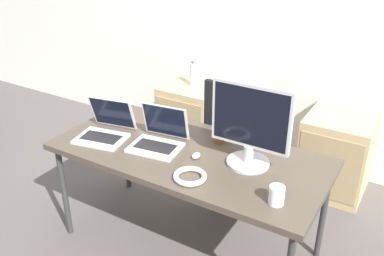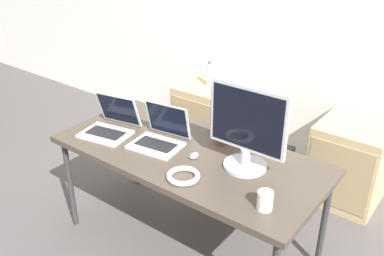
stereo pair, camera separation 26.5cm
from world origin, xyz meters
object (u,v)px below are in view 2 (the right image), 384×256
at_px(mouse, 194,156).
at_px(cabinet_left, 208,118).
at_px(laptop_left, 160,137).
at_px(water_bottle, 209,75).
at_px(monitor, 247,129).
at_px(coffee_cup_brown, 221,136).
at_px(cable_coil, 183,176).
at_px(laptop_right, 110,125).
at_px(cabinet_right, 350,163).
at_px(office_chair, 249,160).
at_px(coffee_cup_white, 265,200).

bearing_deg(mouse, cabinet_left, 121.53).
bearing_deg(laptop_left, cabinet_left, 111.17).
height_order(water_bottle, monitor, monitor).
height_order(coffee_cup_brown, cable_coil, coffee_cup_brown).
bearing_deg(laptop_right, cable_coil, -10.98).
bearing_deg(water_bottle, laptop_left, -68.87).
relative_size(cabinet_right, water_bottle, 2.86).
bearing_deg(monitor, laptop_right, -170.06).
bearing_deg(water_bottle, coffee_cup_brown, -51.33).
xyz_separation_m(office_chair, monitor, (0.31, -0.61, 0.61)).
bearing_deg(mouse, cabinet_right, 64.13).
bearing_deg(cabinet_left, mouse, -58.47).
bearing_deg(cable_coil, coffee_cup_brown, 96.76).
bearing_deg(cabinet_left, monitor, -47.05).
xyz_separation_m(coffee_cup_white, cable_coil, (-0.50, -0.03, -0.04)).
height_order(office_chair, coffee_cup_brown, office_chair).
bearing_deg(laptop_left, cabinet_right, 54.17).
xyz_separation_m(coffee_cup_white, coffee_cup_brown, (-0.56, 0.44, 0.00)).
height_order(water_bottle, laptop_right, laptop_right).
relative_size(cabinet_left, monitor, 1.31).
height_order(water_bottle, mouse, water_bottle).
relative_size(laptop_right, cable_coil, 1.92).
distance_m(cabinet_right, water_bottle, 1.43).
xyz_separation_m(office_chair, water_bottle, (-0.75, 0.53, 0.39)).
distance_m(laptop_right, monitor, 1.00).
bearing_deg(mouse, office_chair, 90.62).
bearing_deg(coffee_cup_brown, laptop_right, -155.01).
bearing_deg(cable_coil, laptop_right, 169.02).
bearing_deg(office_chair, cable_coil, -84.22).
relative_size(water_bottle, coffee_cup_brown, 2.13).
bearing_deg(cabinet_left, coffee_cup_brown, -51.27).
xyz_separation_m(water_bottle, laptop_right, (0.10, -1.31, 0.03)).
height_order(cabinet_left, monitor, monitor).
bearing_deg(cable_coil, coffee_cup_white, 3.33).
xyz_separation_m(cabinet_right, laptop_right, (-1.27, -1.31, 0.47)).
height_order(office_chair, water_bottle, office_chair).
xyz_separation_m(cabinet_left, cabinet_right, (1.36, 0.00, 0.00)).
distance_m(cabinet_left, laptop_left, 1.40).
distance_m(cabinet_right, coffee_cup_white, 1.50).
xyz_separation_m(cabinet_left, laptop_left, (0.48, -1.23, 0.47)).
bearing_deg(cabinet_left, water_bottle, 90.00).
relative_size(cabinet_left, laptop_left, 1.92).
bearing_deg(coffee_cup_brown, cable_coil, -83.24).
bearing_deg(water_bottle, cabinet_left, -90.00).
bearing_deg(mouse, coffee_cup_brown, 83.18).
height_order(laptop_right, mouse, laptop_right).
distance_m(water_bottle, monitor, 1.58).
relative_size(water_bottle, monitor, 0.46).
xyz_separation_m(laptop_right, coffee_cup_white, (1.25, -0.12, -0.00)).
distance_m(laptop_left, mouse, 0.29).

